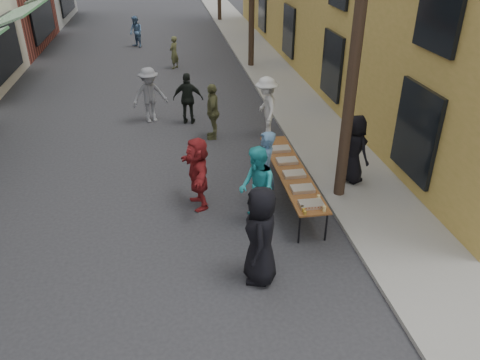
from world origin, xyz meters
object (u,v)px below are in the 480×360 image
object	(u,v)px
serving_table	(291,171)
guest_front_a	(261,236)
server	(354,149)
utility_pole_near	(361,4)
guest_front_c	(257,188)
catering_tray_sausage	(311,204)

from	to	relation	value
serving_table	guest_front_a	size ratio (longest dim) A/B	2.05
server	utility_pole_near	bearing A→B (deg)	115.76
guest_front_c	serving_table	bearing A→B (deg)	131.18
utility_pole_near	catering_tray_sausage	xyz separation A→B (m)	(-1.20, -1.46, -3.71)
guest_front_a	guest_front_c	size ratio (longest dim) A/B	1.04
utility_pole_near	guest_front_a	distance (m)	5.07
guest_front_a	server	world-z (taller)	guest_front_a
catering_tray_sausage	guest_front_c	xyz separation A→B (m)	(-1.04, 0.59, 0.15)
guest_front_c	catering_tray_sausage	bearing A→B (deg)	56.01
utility_pole_near	guest_front_c	xyz separation A→B (m)	(-2.24, -0.87, -3.56)
utility_pole_near	guest_front_c	bearing A→B (deg)	-158.79
serving_table	catering_tray_sausage	xyz separation A→B (m)	(-0.00, -1.65, 0.08)
catering_tray_sausage	guest_front_a	bearing A→B (deg)	-137.98
utility_pole_near	catering_tray_sausage	world-z (taller)	utility_pole_near
catering_tray_sausage	guest_front_a	distance (m)	1.78
utility_pole_near	guest_front_c	world-z (taller)	utility_pole_near
serving_table	server	size ratio (longest dim) A/B	2.27
serving_table	catering_tray_sausage	world-z (taller)	catering_tray_sausage
serving_table	guest_front_c	distance (m)	1.50
serving_table	catering_tray_sausage	bearing A→B (deg)	-90.00
guest_front_c	guest_front_a	bearing A→B (deg)	-13.08
serving_table	guest_front_c	size ratio (longest dim) A/B	2.14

